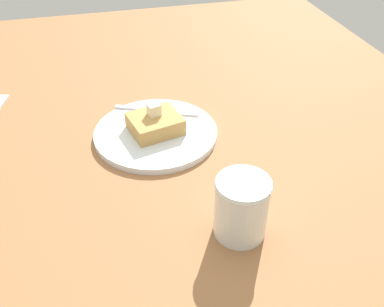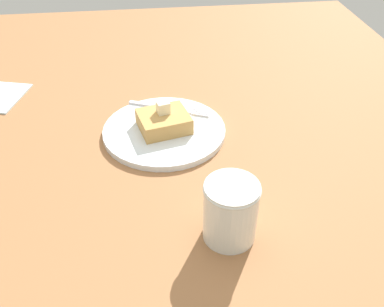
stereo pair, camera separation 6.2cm
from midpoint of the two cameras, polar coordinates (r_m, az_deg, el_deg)
name	(u,v)px [view 1 (the left image)]	position (r cm, az deg, el deg)	size (l,w,h in cm)	color
table_surface	(145,127)	(79.38, -8.59, 3.43)	(117.74, 117.74, 2.97)	#98643C
plate	(156,133)	(73.89, -7.26, 2.66)	(21.09, 21.09, 1.08)	white
toast_slice_center	(155,124)	(72.84, -7.38, 3.87)	(7.15, 8.22, 2.79)	tan
butter_pat_primary	(154,110)	(72.06, -7.59, 5.73)	(2.04, 1.83, 2.04)	#F2EBC2
fork	(161,110)	(78.59, -6.44, 5.65)	(7.39, 15.35, 0.36)	silver
syrup_jar	(241,209)	(54.54, 3.30, -7.60)	(7.09, 7.09, 8.52)	#4B2207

